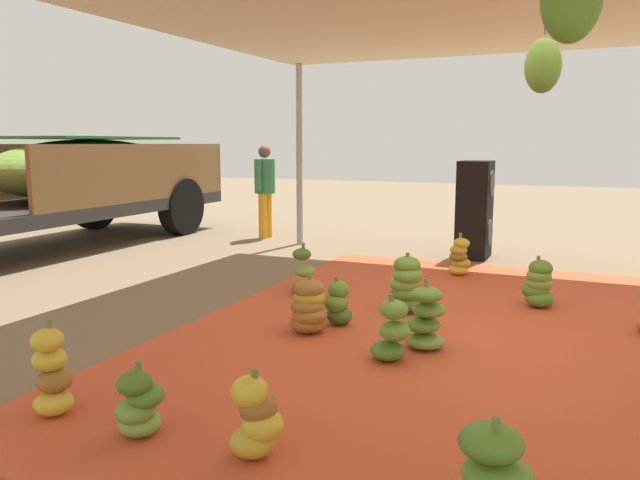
# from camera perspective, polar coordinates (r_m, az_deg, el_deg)

# --- Properties ---
(ground_plane) EXTENTS (40.00, 40.00, 0.00)m
(ground_plane) POSITION_cam_1_polar(r_m,az_deg,el_deg) (6.69, -13.87, -5.31)
(ground_plane) COLOR #7F6B51
(tarp_orange) EXTENTS (6.37, 4.52, 0.01)m
(tarp_orange) POSITION_cam_1_polar(r_m,az_deg,el_deg) (5.45, 12.25, -8.49)
(tarp_orange) COLOR #D1512D
(tarp_orange) RESTS_ON ground
(banana_bunch_2) EXTENTS (0.45, 0.45, 0.58)m
(banana_bunch_2) POSITION_cam_1_polar(r_m,az_deg,el_deg) (5.99, 7.95, -4.21)
(banana_bunch_2) COLOR #477523
(banana_bunch_2) RESTS_ON tarp_orange
(banana_bunch_3) EXTENTS (0.47, 0.47, 0.49)m
(banana_bunch_3) POSITION_cam_1_polar(r_m,az_deg,el_deg) (2.88, 15.74, -20.52)
(banana_bunch_3) COLOR #518428
(banana_bunch_3) RESTS_ON tarp_orange
(banana_bunch_4) EXTENTS (0.33, 0.33, 0.44)m
(banana_bunch_4) POSITION_cam_1_polar(r_m,az_deg,el_deg) (5.54, 1.67, -5.94)
(banana_bunch_4) COLOR #477523
(banana_bunch_4) RESTS_ON tarp_orange
(banana_bunch_5) EXTENTS (0.44, 0.45, 0.50)m
(banana_bunch_5) POSITION_cam_1_polar(r_m,az_deg,el_deg) (5.30, -1.05, -6.25)
(banana_bunch_5) COLOR #996628
(banana_bunch_5) RESTS_ON tarp_orange
(banana_bunch_6) EXTENTS (0.31, 0.32, 0.44)m
(banana_bunch_6) POSITION_cam_1_polar(r_m,az_deg,el_deg) (3.65, -16.32, -14.38)
(banana_bunch_6) COLOR #75A83D
(banana_bunch_6) RESTS_ON tarp_orange
(banana_bunch_7) EXTENTS (0.32, 0.34, 0.48)m
(banana_bunch_7) POSITION_cam_1_polar(r_m,az_deg,el_deg) (3.32, -5.92, -16.05)
(banana_bunch_7) COLOR gold
(banana_bunch_7) RESTS_ON tarp_orange
(banana_bunch_9) EXTENTS (0.36, 0.39, 0.51)m
(banana_bunch_9) POSITION_cam_1_polar(r_m,az_deg,el_deg) (4.67, 6.61, -8.49)
(banana_bunch_9) COLOR #518428
(banana_bunch_9) RESTS_ON tarp_orange
(banana_bunch_10) EXTENTS (0.34, 0.32, 0.52)m
(banana_bunch_10) POSITION_cam_1_polar(r_m,az_deg,el_deg) (7.77, 12.72, -1.60)
(banana_bunch_10) COLOR gold
(banana_bunch_10) RESTS_ON tarp_orange
(banana_bunch_11) EXTENTS (0.41, 0.43, 0.56)m
(banana_bunch_11) POSITION_cam_1_polar(r_m,az_deg,el_deg) (4.97, 9.69, -7.26)
(banana_bunch_11) COLOR #75A83D
(banana_bunch_11) RESTS_ON tarp_orange
(banana_bunch_12) EXTENTS (0.34, 0.33, 0.58)m
(banana_bunch_12) POSITION_cam_1_polar(r_m,az_deg,el_deg) (4.10, -23.47, -11.24)
(banana_bunch_12) COLOR gold
(banana_bunch_12) RESTS_ON tarp_orange
(banana_bunch_13) EXTENTS (0.39, 0.41, 0.51)m
(banana_bunch_13) POSITION_cam_1_polar(r_m,az_deg,el_deg) (6.49, 19.47, -3.89)
(banana_bunch_13) COLOR #518428
(banana_bunch_13) RESTS_ON tarp_orange
(banana_bunch_14) EXTENTS (0.31, 0.31, 0.55)m
(banana_bunch_14) POSITION_cam_1_polar(r_m,az_deg,el_deg) (6.64, -1.60, -3.06)
(banana_bunch_14) COLOR #518428
(banana_bunch_14) RESTS_ON tarp_orange
(cargo_truck_main) EXTENTS (7.25, 2.38, 2.40)m
(cargo_truck_main) POSITION_cam_1_polar(r_m,az_deg,el_deg) (9.85, -27.14, 5.45)
(cargo_truck_main) COLOR #2D2D2D
(cargo_truck_main) RESTS_ON ground
(worker_0) EXTENTS (0.58, 0.35, 1.58)m
(worker_0) POSITION_cam_1_polar(r_m,az_deg,el_deg) (10.62, -5.10, 5.13)
(worker_0) COLOR orange
(worker_0) RESTS_ON ground
(speaker_stack) EXTENTS (0.59, 0.45, 1.37)m
(speaker_stack) POSITION_cam_1_polar(r_m,az_deg,el_deg) (9.00, 14.06, 2.73)
(speaker_stack) COLOR black
(speaker_stack) RESTS_ON ground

